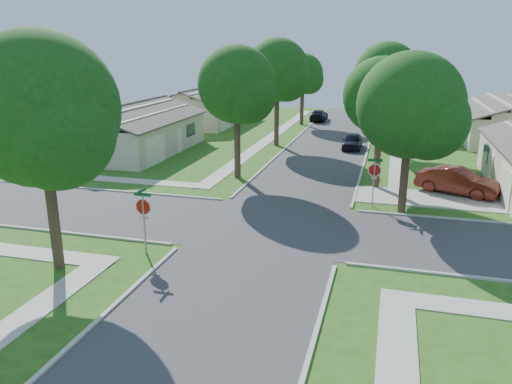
{
  "coord_description": "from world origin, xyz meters",
  "views": [
    {
      "loc": [
        5.42,
        -23.21,
        8.9
      ],
      "look_at": [
        -1.07,
        0.58,
        1.6
      ],
      "focal_mm": 35.0,
      "sensor_mm": 36.0,
      "label": 1
    }
  ],
  "objects_px": {
    "house_nw_far": "(204,110)",
    "tree_w_far": "(303,76)",
    "tree_e_near": "(382,99)",
    "tree_e_mid": "(387,77)",
    "house_nw_near": "(133,134)",
    "car_curb_west": "(319,115)",
    "tree_e_far": "(389,73)",
    "stop_sign_ne": "(374,172)",
    "tree_ne_corner": "(411,111)",
    "house_ne_far": "(506,125)",
    "tree_w_near": "(238,88)",
    "tree_sw_corner": "(43,117)",
    "stop_sign_sw": "(143,210)",
    "car_driveway": "(458,181)",
    "car_curb_east": "(352,141)",
    "tree_w_mid": "(278,73)"
  },
  "relations": [
    {
      "from": "tree_ne_corner",
      "to": "car_driveway",
      "type": "xyz_separation_m",
      "value": [
        3.28,
        4.49,
        -4.78
      ]
    },
    {
      "from": "tree_w_near",
      "to": "tree_sw_corner",
      "type": "bearing_deg",
      "value": -99.9
    },
    {
      "from": "tree_sw_corner",
      "to": "tree_ne_corner",
      "type": "height_order",
      "value": "tree_sw_corner"
    },
    {
      "from": "house_ne_far",
      "to": "car_curb_east",
      "type": "distance_m",
      "value": 15.88
    },
    {
      "from": "tree_e_far",
      "to": "house_nw_near",
      "type": "relative_size",
      "value": 0.64
    },
    {
      "from": "tree_sw_corner",
      "to": "car_driveway",
      "type": "xyz_separation_m",
      "value": [
        17.08,
        15.69,
        -5.45
      ]
    },
    {
      "from": "tree_e_mid",
      "to": "tree_w_mid",
      "type": "distance_m",
      "value": 9.4
    },
    {
      "from": "stop_sign_sw",
      "to": "tree_w_mid",
      "type": "xyz_separation_m",
      "value": [
        0.06,
        25.71,
        4.46
      ]
    },
    {
      "from": "stop_sign_ne",
      "to": "tree_ne_corner",
      "type": "relative_size",
      "value": 0.34
    },
    {
      "from": "stop_sign_ne",
      "to": "tree_w_near",
      "type": "bearing_deg",
      "value": 155.26
    },
    {
      "from": "tree_e_near",
      "to": "tree_e_mid",
      "type": "distance_m",
      "value": 12.02
    },
    {
      "from": "tree_ne_corner",
      "to": "house_ne_far",
      "type": "xyz_separation_m",
      "value": [
        9.63,
        24.79,
        -4.08
      ]
    },
    {
      "from": "tree_w_far",
      "to": "house_ne_far",
      "type": "bearing_deg",
      "value": -13.64
    },
    {
      "from": "tree_e_near",
      "to": "house_nw_far",
      "type": "relative_size",
      "value": 0.61
    },
    {
      "from": "stop_sign_ne",
      "to": "tree_w_far",
      "type": "bearing_deg",
      "value": 107.7
    },
    {
      "from": "stop_sign_sw",
      "to": "car_curb_east",
      "type": "distance_m",
      "value": 26.85
    },
    {
      "from": "tree_e_far",
      "to": "tree_w_far",
      "type": "distance_m",
      "value": 9.42
    },
    {
      "from": "car_curb_east",
      "to": "tree_e_mid",
      "type": "bearing_deg",
      "value": -5.39
    },
    {
      "from": "house_nw_near",
      "to": "tree_ne_corner",
      "type": "bearing_deg",
      "value": -25.77
    },
    {
      "from": "car_curb_west",
      "to": "house_nw_near",
      "type": "bearing_deg",
      "value": 59.35
    },
    {
      "from": "tree_e_mid",
      "to": "house_nw_near",
      "type": "bearing_deg",
      "value": -163.85
    },
    {
      "from": "tree_e_near",
      "to": "car_curb_east",
      "type": "relative_size",
      "value": 2.03
    },
    {
      "from": "stop_sign_ne",
      "to": "tree_e_mid",
      "type": "height_order",
      "value": "tree_e_mid"
    },
    {
      "from": "stop_sign_sw",
      "to": "house_nw_near",
      "type": "xyz_separation_m",
      "value": [
        -11.29,
        19.7,
        -0.51
      ]
    },
    {
      "from": "tree_ne_corner",
      "to": "house_nw_near",
      "type": "bearing_deg",
      "value": 154.23
    },
    {
      "from": "tree_w_far",
      "to": "tree_w_near",
      "type": "bearing_deg",
      "value": -89.99
    },
    {
      "from": "house_ne_far",
      "to": "car_curb_west",
      "type": "xyz_separation_m",
      "value": [
        -19.19,
        8.44,
        -0.85
      ]
    },
    {
      "from": "tree_e_near",
      "to": "tree_w_near",
      "type": "distance_m",
      "value": 9.41
    },
    {
      "from": "house_nw_near",
      "to": "car_curb_west",
      "type": "relative_size",
      "value": 2.97
    },
    {
      "from": "tree_sw_corner",
      "to": "house_ne_far",
      "type": "distance_m",
      "value": 43.2
    },
    {
      "from": "house_nw_near",
      "to": "tree_w_far",
      "type": "bearing_deg",
      "value": 59.18
    },
    {
      "from": "tree_sw_corner",
      "to": "tree_ne_corner",
      "type": "relative_size",
      "value": 1.1
    },
    {
      "from": "tree_w_mid",
      "to": "car_curb_west",
      "type": "height_order",
      "value": "tree_w_mid"
    },
    {
      "from": "house_nw_far",
      "to": "car_driveway",
      "type": "xyz_separation_m",
      "value": [
        25.63,
        -23.3,
        -0.7
      ]
    },
    {
      "from": "stop_sign_sw",
      "to": "car_driveway",
      "type": "xyz_separation_m",
      "value": [
        14.34,
        13.4,
        -1.22
      ]
    },
    {
      "from": "tree_e_mid",
      "to": "tree_w_far",
      "type": "height_order",
      "value": "tree_e_mid"
    },
    {
      "from": "house_ne_far",
      "to": "car_curb_west",
      "type": "distance_m",
      "value": 20.98
    },
    {
      "from": "tree_sw_corner",
      "to": "house_nw_far",
      "type": "relative_size",
      "value": 0.7
    },
    {
      "from": "tree_e_far",
      "to": "tree_e_near",
      "type": "bearing_deg",
      "value": -90.0
    },
    {
      "from": "tree_e_far",
      "to": "tree_w_mid",
      "type": "bearing_deg",
      "value": -125.85
    },
    {
      "from": "house_nw_far",
      "to": "tree_w_far",
      "type": "bearing_deg",
      "value": 10.05
    },
    {
      "from": "tree_e_mid",
      "to": "car_driveway",
      "type": "xyz_separation_m",
      "value": [
        4.88,
        -12.31,
        -5.44
      ]
    },
    {
      "from": "tree_e_far",
      "to": "house_ne_far",
      "type": "relative_size",
      "value": 0.64
    },
    {
      "from": "tree_w_mid",
      "to": "house_nw_far",
      "type": "height_order",
      "value": "tree_w_mid"
    },
    {
      "from": "tree_e_near",
      "to": "tree_w_mid",
      "type": "distance_m",
      "value": 15.26
    },
    {
      "from": "car_driveway",
      "to": "car_curb_east",
      "type": "xyz_separation_m",
      "value": [
        -7.47,
        12.52,
        -0.12
      ]
    },
    {
      "from": "tree_w_near",
      "to": "house_nw_near",
      "type": "distance_m",
      "value": 13.63
    },
    {
      "from": "tree_w_mid",
      "to": "car_curb_west",
      "type": "relative_size",
      "value": 2.09
    },
    {
      "from": "tree_w_far",
      "to": "car_curb_east",
      "type": "bearing_deg",
      "value": -61.93
    },
    {
      "from": "tree_e_mid",
      "to": "tree_sw_corner",
      "type": "bearing_deg",
      "value": -113.53
    }
  ]
}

